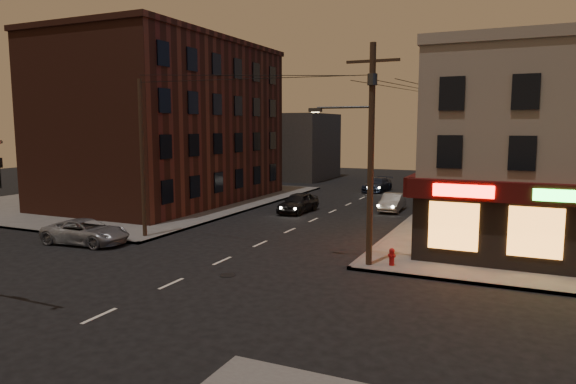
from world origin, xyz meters
The scene contains 14 objects.
ground centered at (0.00, 0.00, 0.00)m, with size 120.00×120.00×0.00m, color black.
sidewalk_nw centered at (-18.00, 19.00, 0.07)m, with size 24.00×28.00×0.15m, color #514F4C.
brick_apartment centered at (-14.50, 19.00, 6.65)m, with size 12.00×20.00×13.00m, color #4A2217.
bg_building_ne_a centered at (14.00, 38.00, 3.50)m, with size 10.00×12.00×7.00m, color #3F3D3A.
bg_building_nw centered at (-13.00, 42.00, 4.00)m, with size 9.00×10.00×8.00m, color #3F3D3A.
bg_building_ne_b centered at (12.00, 52.00, 3.00)m, with size 8.00×8.00×6.00m, color #3F3D3A.
utility_pole_main centered at (6.68, 5.80, 5.76)m, with size 4.20×0.44×10.00m.
utility_pole_far centered at (6.80, 32.00, 4.65)m, with size 0.26×0.26×9.00m, color #382619.
utility_pole_west centered at (-6.80, 6.50, 4.65)m, with size 0.24×0.24×9.00m, color #382619.
suv_cross centered at (-8.81, 4.00, 0.68)m, with size 2.27×4.92×1.37m, color gray.
sedan_near centered at (-2.21, 18.47, 0.76)m, with size 1.79×4.44×1.51m, color black.
sedan_mid centered at (4.12, 22.14, 0.67)m, with size 1.42×4.09×1.35m, color slate.
sedan_far centered at (0.00, 33.38, 0.69)m, with size 1.92×4.73×1.37m, color #1B2336.
fire_hydrant centered at (7.80, 6.10, 0.59)m, with size 0.37×0.37×0.81m.
Camera 1 is at (12.96, -16.77, 6.50)m, focal length 32.00 mm.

